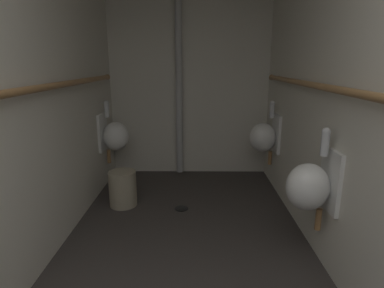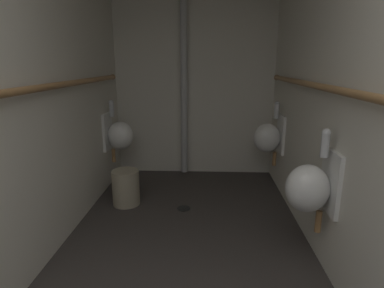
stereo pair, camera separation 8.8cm
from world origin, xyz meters
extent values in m
cube|color=#383330|center=(0.00, 2.05, -0.04)|extent=(2.19, 4.23, 0.08)
cube|color=silver|center=(-1.06, 2.05, 1.27)|extent=(0.06, 4.23, 2.54)
cube|color=silver|center=(1.06, 2.05, 1.27)|extent=(0.06, 4.23, 2.54)
cube|color=silver|center=(0.00, 4.14, 1.27)|extent=(2.19, 0.06, 2.54)
ellipsoid|color=white|center=(-0.86, 3.57, 0.63)|extent=(0.30, 0.26, 0.34)
cube|color=white|center=(-1.02, 3.57, 0.68)|extent=(0.03, 0.30, 0.44)
cylinder|color=silver|center=(-0.95, 3.57, 0.94)|extent=(0.06, 0.06, 0.16)
sphere|color=silver|center=(-0.95, 3.57, 1.02)|extent=(0.06, 0.06, 0.06)
cylinder|color=#9E7042|center=(-0.96, 3.57, 0.38)|extent=(0.04, 0.04, 0.16)
ellipsoid|color=white|center=(0.86, 2.00, 0.63)|extent=(0.30, 0.26, 0.34)
cube|color=white|center=(1.02, 2.00, 0.68)|extent=(0.03, 0.30, 0.44)
cylinder|color=silver|center=(0.95, 2.00, 0.94)|extent=(0.06, 0.06, 0.16)
sphere|color=silver|center=(0.95, 2.00, 1.02)|extent=(0.06, 0.06, 0.06)
cylinder|color=#9E7042|center=(0.96, 2.00, 0.38)|extent=(0.04, 0.04, 0.16)
ellipsoid|color=white|center=(0.86, 3.52, 0.63)|extent=(0.30, 0.26, 0.34)
cube|color=white|center=(1.02, 3.52, 0.68)|extent=(0.03, 0.30, 0.44)
cylinder|color=silver|center=(0.95, 3.52, 0.94)|extent=(0.06, 0.06, 0.16)
sphere|color=silver|center=(0.95, 3.52, 1.02)|extent=(0.06, 0.06, 0.06)
cylinder|color=#9E7042|center=(0.96, 3.52, 0.38)|extent=(0.04, 0.04, 0.16)
cylinder|color=#9E7042|center=(-0.97, 2.07, 1.31)|extent=(0.05, 3.40, 0.05)
sphere|color=#9E7042|center=(-0.97, 3.77, 1.31)|extent=(0.06, 0.06, 0.06)
cylinder|color=#9E7042|center=(0.97, 2.02, 1.31)|extent=(0.05, 3.40, 0.05)
sphere|color=#9E7042|center=(0.97, 3.72, 1.31)|extent=(0.06, 0.06, 0.06)
cylinder|color=#B2B2B2|center=(-0.13, 4.03, 1.27)|extent=(0.09, 0.09, 2.49)
cylinder|color=black|center=(-0.07, 2.94, 0.00)|extent=(0.14, 0.14, 0.01)
cylinder|color=#9E937A|center=(-0.69, 3.02, 0.19)|extent=(0.29, 0.29, 0.38)
camera|label=1|loc=(0.07, -0.08, 1.47)|focal=29.63mm
camera|label=2|loc=(0.16, -0.08, 1.47)|focal=29.63mm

